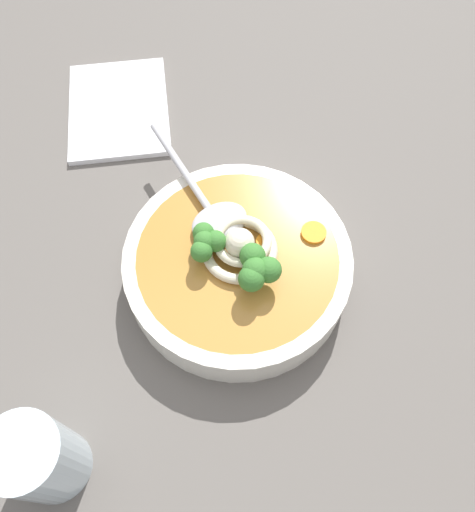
{
  "coord_description": "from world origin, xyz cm",
  "views": [
    {
      "loc": [
        -21.28,
        1.88,
        53.03
      ],
      "look_at": [
        3.17,
        -1.37,
        7.2
      ],
      "focal_mm": 36.34,
      "sensor_mm": 36.0,
      "label": 1
    }
  ],
  "objects_px": {
    "drinking_glass": "(39,459)",
    "folded_napkin": "(119,109)",
    "noodle_pile": "(240,246)",
    "soup_spoon": "(211,212)",
    "soup_bowl": "(238,266)"
  },
  "relations": [
    {
      "from": "noodle_pile",
      "to": "soup_spoon",
      "type": "relative_size",
      "value": 0.49
    },
    {
      "from": "soup_bowl",
      "to": "noodle_pile",
      "type": "bearing_deg",
      "value": -33.06
    },
    {
      "from": "soup_spoon",
      "to": "folded_napkin",
      "type": "height_order",
      "value": "soup_spoon"
    },
    {
      "from": "folded_napkin",
      "to": "noodle_pile",
      "type": "bearing_deg",
      "value": -153.72
    },
    {
      "from": "soup_spoon",
      "to": "folded_napkin",
      "type": "bearing_deg",
      "value": 3.11
    },
    {
      "from": "noodle_pile",
      "to": "folded_napkin",
      "type": "xyz_separation_m",
      "value": [
        0.25,
        0.12,
        -0.05
      ]
    },
    {
      "from": "noodle_pile",
      "to": "folded_napkin",
      "type": "distance_m",
      "value": 0.29
    },
    {
      "from": "drinking_glass",
      "to": "folded_napkin",
      "type": "height_order",
      "value": "drinking_glass"
    },
    {
      "from": "soup_spoon",
      "to": "drinking_glass",
      "type": "bearing_deg",
      "value": 120.21
    },
    {
      "from": "soup_bowl",
      "to": "drinking_glass",
      "type": "height_order",
      "value": "drinking_glass"
    },
    {
      "from": "noodle_pile",
      "to": "soup_spoon",
      "type": "distance_m",
      "value": 0.05
    },
    {
      "from": "noodle_pile",
      "to": "folded_napkin",
      "type": "relative_size",
      "value": 0.51
    },
    {
      "from": "noodle_pile",
      "to": "drinking_glass",
      "type": "relative_size",
      "value": 0.86
    },
    {
      "from": "noodle_pile",
      "to": "folded_napkin",
      "type": "bearing_deg",
      "value": 26.28
    },
    {
      "from": "soup_bowl",
      "to": "noodle_pile",
      "type": "height_order",
      "value": "noodle_pile"
    }
  ]
}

